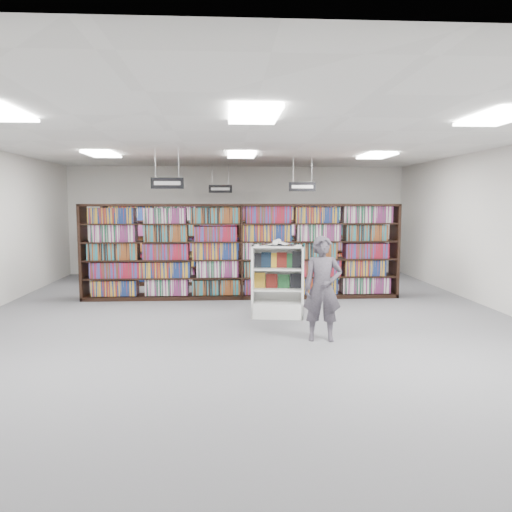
{
  "coord_description": "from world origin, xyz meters",
  "views": [
    {
      "loc": [
        -0.33,
        -9.05,
        2.12
      ],
      "look_at": [
        0.23,
        0.5,
        1.1
      ],
      "focal_mm": 35.0,
      "sensor_mm": 36.0,
      "label": 1
    }
  ],
  "objects": [
    {
      "name": "endcap_display",
      "position": [
        0.61,
        0.08,
        0.47
      ],
      "size": [
        1.01,
        0.6,
        1.34
      ],
      "rotation": [
        0.0,
        0.0,
        -0.13
      ],
      "color": "white",
      "rests_on": "floor"
    },
    {
      "name": "floor",
      "position": [
        0.0,
        0.0,
        0.0
      ],
      "size": [
        12.0,
        12.0,
        0.0
      ],
      "primitive_type": "plane",
      "color": "#535458",
      "rests_on": "ground"
    },
    {
      "name": "troffer_back_right",
      "position": [
        3.0,
        2.0,
        3.16
      ],
      "size": [
        0.6,
        1.2,
        0.04
      ],
      "primitive_type": "cube",
      "color": "white",
      "rests_on": "ceiling"
    },
    {
      "name": "bookshelf_row_far",
      "position": [
        0.0,
        5.7,
        1.05
      ],
      "size": [
        7.0,
        0.6,
        2.1
      ],
      "color": "black",
      "rests_on": "floor"
    },
    {
      "name": "troffer_front_right",
      "position": [
        3.0,
        -3.0,
        3.16
      ],
      "size": [
        0.6,
        1.2,
        0.04
      ],
      "primitive_type": "cube",
      "color": "white",
      "rests_on": "ceiling"
    },
    {
      "name": "aisle_sign_left",
      "position": [
        -1.5,
        1.0,
        2.53
      ],
      "size": [
        0.65,
        0.02,
        0.8
      ],
      "color": "#B2B2B7",
      "rests_on": "ceiling"
    },
    {
      "name": "wall_back",
      "position": [
        0.0,
        6.0,
        1.6
      ],
      "size": [
        10.0,
        0.1,
        3.2
      ],
      "primitive_type": "cube",
      "color": "silver",
      "rests_on": "ground"
    },
    {
      "name": "aisle_sign_right",
      "position": [
        1.5,
        3.0,
        2.53
      ],
      "size": [
        0.65,
        0.02,
        0.8
      ],
      "color": "#B2B2B7",
      "rests_on": "ceiling"
    },
    {
      "name": "aisle_sign_center",
      "position": [
        -0.5,
        5.0,
        2.53
      ],
      "size": [
        0.65,
        0.02,
        0.8
      ],
      "color": "#B2B2B7",
      "rests_on": "ceiling"
    },
    {
      "name": "shopper",
      "position": [
        1.14,
        -1.57,
        0.81
      ],
      "size": [
        0.63,
        0.45,
        1.62
      ],
      "primitive_type": "imported",
      "rotation": [
        0.0,
        0.0,
        -0.12
      ],
      "color": "#4C4751",
      "rests_on": "floor"
    },
    {
      "name": "bookshelf_row_mid",
      "position": [
        0.0,
        4.0,
        1.05
      ],
      "size": [
        7.0,
        0.6,
        2.1
      ],
      "color": "black",
      "rests_on": "floor"
    },
    {
      "name": "open_book",
      "position": [
        0.61,
        0.12,
        1.37
      ],
      "size": [
        0.72,
        0.54,
        0.13
      ],
      "rotation": [
        0.0,
        0.0,
        -0.3
      ],
      "color": "black",
      "rests_on": "endcap_display"
    },
    {
      "name": "troffer_back_left",
      "position": [
        -3.0,
        2.0,
        3.16
      ],
      "size": [
        0.6,
        1.2,
        0.04
      ],
      "primitive_type": "cube",
      "color": "white",
      "rests_on": "ceiling"
    },
    {
      "name": "bookshelf_row_near",
      "position": [
        0.0,
        2.0,
        1.05
      ],
      "size": [
        7.0,
        0.6,
        2.1
      ],
      "color": "black",
      "rests_on": "floor"
    },
    {
      "name": "ceiling",
      "position": [
        0.0,
        0.0,
        3.2
      ],
      "size": [
        10.0,
        12.0,
        0.1
      ],
      "primitive_type": "cube",
      "color": "silver",
      "rests_on": "wall_back"
    },
    {
      "name": "troffer_back_center",
      "position": [
        0.0,
        2.0,
        3.16
      ],
      "size": [
        0.6,
        1.2,
        0.04
      ],
      "primitive_type": "cube",
      "color": "white",
      "rests_on": "ceiling"
    },
    {
      "name": "wall_right",
      "position": [
        5.0,
        0.0,
        1.6
      ],
      "size": [
        0.1,
        12.0,
        3.2
      ],
      "primitive_type": "cube",
      "color": "silver",
      "rests_on": "ground"
    },
    {
      "name": "troffer_front_center",
      "position": [
        0.0,
        -3.0,
        3.16
      ],
      "size": [
        0.6,
        1.2,
        0.04
      ],
      "primitive_type": "cube",
      "color": "white",
      "rests_on": "ceiling"
    },
    {
      "name": "wall_front",
      "position": [
        0.0,
        -6.0,
        1.6
      ],
      "size": [
        10.0,
        0.1,
        3.2
      ],
      "primitive_type": "cube",
      "color": "silver",
      "rests_on": "ground"
    }
  ]
}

